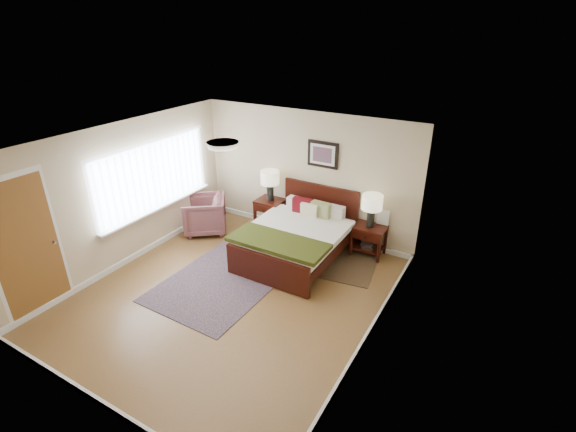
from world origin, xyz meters
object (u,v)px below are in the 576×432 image
at_px(lamp_right, 372,205).
at_px(armchair, 205,215).
at_px(bed, 297,233).
at_px(nightstand_right, 369,238).
at_px(nightstand_left, 270,206).
at_px(lamp_left, 270,180).
at_px(rug_persian, 224,280).

relative_size(lamp_right, armchair, 0.73).
bearing_deg(bed, nightstand_right, 35.00).
bearing_deg(armchair, nightstand_right, 66.55).
relative_size(nightstand_left, lamp_left, 1.07).
height_order(bed, lamp_left, lamp_left).
bearing_deg(armchair, rug_persian, 12.00).
distance_m(nightstand_left, rug_persian, 2.11).
bearing_deg(armchair, lamp_left, 88.53).
bearing_deg(nightstand_right, lamp_left, 179.67).
bearing_deg(rug_persian, bed, 61.44).
xyz_separation_m(bed, lamp_left, (-1.05, 0.78, 0.58)).
bearing_deg(bed, lamp_right, 35.43).
relative_size(nightstand_right, rug_persian, 0.24).
bearing_deg(rug_persian, nightstand_left, 100.40).
bearing_deg(lamp_right, rug_persian, -131.62).
height_order(bed, nightstand_right, bed).
bearing_deg(lamp_left, nightstand_right, -0.33).
relative_size(nightstand_right, lamp_right, 0.96).
relative_size(armchair, rug_persian, 0.35).
xyz_separation_m(nightstand_left, lamp_right, (2.14, 0.02, 0.49)).
height_order(nightstand_right, lamp_right, lamp_right).
relative_size(bed, nightstand_right, 3.49).
bearing_deg(nightstand_left, nightstand_right, 0.26).
xyz_separation_m(nightstand_left, rug_persian, (0.33, -2.01, -0.52)).
relative_size(nightstand_left, armchair, 0.79).
xyz_separation_m(lamp_left, lamp_right, (2.14, 0.00, -0.07)).
height_order(lamp_right, rug_persian, lamp_right).
height_order(bed, nightstand_left, bed).
height_order(nightstand_right, rug_persian, nightstand_right).
bearing_deg(nightstand_left, lamp_right, 0.59).
relative_size(bed, lamp_right, 3.35).
relative_size(nightstand_left, rug_persian, 0.27).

